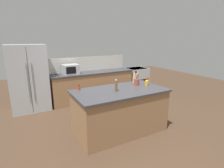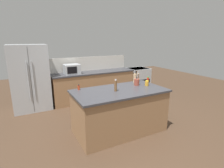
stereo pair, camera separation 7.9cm
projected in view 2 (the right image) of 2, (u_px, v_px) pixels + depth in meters
name	position (u px, v px, depth m)	size (l,w,h in m)	color
ground_plane	(119.00, 130.00, 3.91)	(14.00, 14.00, 0.00)	#473323
back_counter_run	(94.00, 86.00, 5.81)	(2.72, 0.66, 0.94)	#936B47
wall_backsplash	(90.00, 64.00, 5.90)	(2.68, 0.03, 0.46)	beige
kitchen_island	(119.00, 111.00, 3.79)	(1.96, 1.04, 0.94)	#936B47
refrigerator	(30.00, 78.00, 4.88)	(0.99, 0.75, 1.84)	#ADB2B7
range_oven	(138.00, 80.00, 6.61)	(0.76, 0.65, 0.92)	#ADB2B7
microwave	(72.00, 69.00, 5.33)	(0.47, 0.39, 0.29)	#ADB2B7
knife_block	(136.00, 78.00, 4.29)	(0.16, 0.15, 0.29)	tan
utensil_crock	(137.00, 82.00, 4.03)	(0.12, 0.12, 0.32)	brown
hot_sauce_bottle	(148.00, 81.00, 4.05)	(0.04, 0.04, 0.20)	red
spice_jar_paprika	(79.00, 87.00, 3.68)	(0.05, 0.05, 0.11)	#B73D1E
pepper_grinder	(116.00, 86.00, 3.57)	(0.06, 0.06, 0.25)	brown
honey_jar	(147.00, 83.00, 4.00)	(0.08, 0.08, 0.12)	gold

